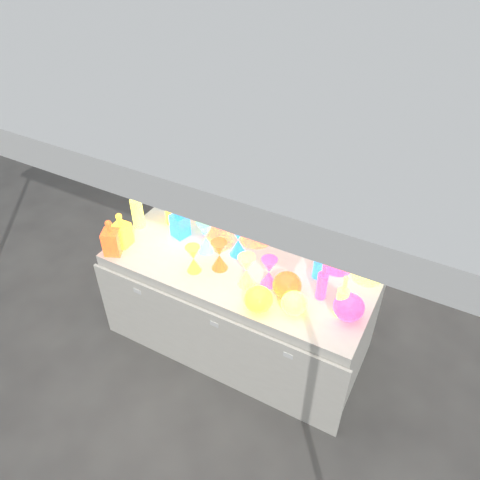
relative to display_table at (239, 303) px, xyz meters
The scene contains 33 objects.
ground 0.37m from the display_table, 90.00° to the left, with size 80.00×80.00×0.00m, color #605E59.
display_table is the anchor object (origin of this frame).
cardboard_box_closed 2.39m from the display_table, 88.27° to the left, with size 0.48×0.35×0.35m, color #A4704A.
cardboard_box_flat 2.93m from the display_table, 91.58° to the left, with size 0.70×0.50×0.06m, color #A4704A.
bottle_0 0.88m from the display_table, 165.10° to the left, with size 0.09×0.09×0.36m, color red, non-canonical shape.
bottle_1 1.06m from the display_table, 157.08° to the left, with size 0.07×0.07×0.30m, color #167C2E, non-canonical shape.
bottle_2 0.71m from the display_table, 123.13° to the left, with size 0.08×0.08×0.37m, color orange, non-canonical shape.
bottle_3 0.65m from the display_table, 147.86° to the left, with size 0.08×0.08×0.33m, color blue, non-canonical shape.
bottle_4 1.02m from the display_table, behind, with size 0.08×0.08×0.36m, color #157483, non-canonical shape.
bottle_5 0.72m from the display_table, 151.33° to the left, with size 0.09×0.09×0.40m, color #AC226C, non-canonical shape.
bottle_6 0.67m from the display_table, 138.86° to the left, with size 0.09×0.09×0.33m, color red, non-canonical shape.
bottle_7 0.69m from the display_table, 151.47° to the left, with size 0.08×0.08×0.36m, color #167C2E, non-canonical shape.
decanter_0 0.98m from the display_table, 166.20° to the right, with size 0.10×0.10×0.26m, color red, non-canonical shape.
decanter_1 1.01m from the display_table, 159.56° to the right, with size 0.11×0.11×0.27m, color orange, non-canonical shape.
decanter_2 0.73m from the display_table, behind, with size 0.11×0.11×0.26m, color #167C2E, non-canonical shape.
hourglass_0 0.50m from the display_table, 136.44° to the right, with size 0.11×0.11×0.22m, color orange, non-canonical shape.
hourglass_1 0.55m from the display_table, 17.15° to the right, with size 0.10×0.10×0.21m, color blue, non-canonical shape.
hourglass_2 0.52m from the display_table, 48.05° to the right, with size 0.11×0.11×0.22m, color #157483, non-canonical shape.
hourglass_3 0.57m from the display_table, behind, with size 0.12×0.12×0.24m, color #AC226C, non-canonical shape.
hourglass_4 0.56m from the display_table, 140.45° to the right, with size 0.10×0.10×0.20m, color red, non-canonical shape.
hourglass_5 0.51m from the display_table, 122.74° to the left, with size 0.12×0.12×0.24m, color #167C2E, non-canonical shape.
globe_0 0.61m from the display_table, 45.60° to the right, with size 0.17×0.17×0.14m, color red, non-canonical shape.
globe_1 0.69m from the display_table, 24.24° to the right, with size 0.16×0.16×0.13m, color #157483, non-canonical shape.
globe_2 0.60m from the display_table, 15.65° to the right, with size 0.18×0.18×0.14m, color orange, non-canonical shape.
globe_3 0.90m from the display_table, ahead, with size 0.18×0.18×0.15m, color blue, non-canonical shape.
lampshade_0 0.57m from the display_table, 152.74° to the left, with size 0.22×0.22×0.26m, color yellow, non-canonical shape.
lampshade_1 0.59m from the display_table, 94.51° to the left, with size 0.23×0.23×0.27m, color yellow, non-canonical shape.
lampshade_2 0.82m from the display_table, 26.54° to the left, with size 0.21×0.21×0.25m, color blue, non-canonical shape.
lampshade_3 0.97m from the display_table, 20.35° to the left, with size 0.20×0.20×0.24m, color #157483, non-canonical shape.
bottle_8 0.72m from the display_table, 14.89° to the left, with size 0.06×0.06×0.27m, color #167C2E, non-canonical shape.
bottle_9 0.79m from the display_table, 30.43° to the left, with size 0.07×0.07×0.30m, color orange, non-canonical shape.
bottle_10 0.78m from the display_table, ahead, with size 0.07×0.07×0.29m, color blue, non-canonical shape.
bottle_11 0.91m from the display_table, ahead, with size 0.07×0.07×0.30m, color #157483, non-canonical shape.
Camera 1 is at (1.11, -2.05, 2.83)m, focal length 35.00 mm.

